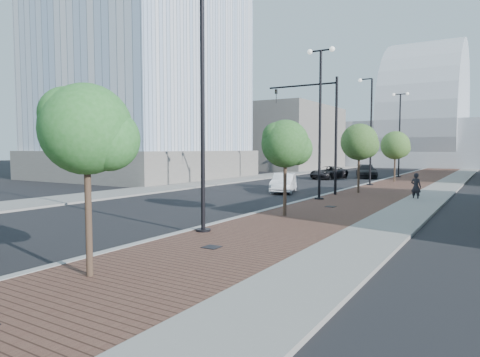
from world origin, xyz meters
The scene contains 22 objects.
sidewalk centered at (3.50, 40.00, 0.06)m, with size 7.00×140.00×0.12m, color #4C2D23.
concrete_strip centered at (6.20, 40.00, 0.07)m, with size 2.40×140.00×0.13m, color slate.
curb centered at (0.00, 40.00, 0.07)m, with size 0.30×140.00×0.14m, color gray.
west_sidewalk centered at (-13.00, 40.00, 0.06)m, with size 4.00×140.00×0.12m, color slate.
white_sedan centered at (-3.51, 25.59, 0.71)m, with size 1.50×4.29×1.41m, color white.
dark_car_mid centered at (-5.54, 40.84, 0.68)m, with size 2.25×4.87×1.35m, color black.
dark_car_far centered at (-2.57, 44.78, 0.72)m, with size 2.02×4.97×1.44m, color black.
pedestrian centered at (5.65, 25.36, 0.86)m, with size 0.63×0.41×1.72m, color black.
streetlight_1 centered at (0.49, 10.00, 4.34)m, with size 1.44×0.56×9.21m.
streetlight_2 centered at (0.60, 22.00, 4.82)m, with size 1.72×0.56×9.28m.
streetlight_3 centered at (0.49, 34.00, 4.34)m, with size 1.44×0.56×9.21m.
streetlight_4 centered at (0.60, 46.00, 4.82)m, with size 1.72×0.56×9.28m.
traffic_mast centered at (-0.30, 25.00, 4.98)m, with size 5.09×0.20×8.00m.
tree_0 centered at (1.65, 4.02, 3.66)m, with size 2.25×2.18×4.76m.
tree_1 centered at (1.65, 15.02, 3.43)m, with size 2.27×2.20×4.55m.
tree_2 centered at (1.65, 27.02, 3.68)m, with size 2.58×2.56×4.97m.
tree_3 centered at (1.65, 39.02, 3.53)m, with size 2.66×2.66×4.87m.
tower_podium centered at (-24.00, 32.00, 1.50)m, with size 19.00×19.00×3.00m, color #64605A.
convention_center centered at (-2.00, 85.00, 6.00)m, with size 50.00×30.00×50.00m.
commercial_block_nw centered at (-20.00, 60.00, 5.00)m, with size 14.00×20.00×10.00m, color #66625C.
utility_cover_1 centered at (2.40, 8.00, 0.13)m, with size 0.50×0.50×0.02m, color black.
utility_cover_2 centered at (2.40, 19.00, 0.13)m, with size 0.50×0.50×0.02m, color black.
Camera 1 is at (10.03, -2.76, 3.21)m, focal length 31.83 mm.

